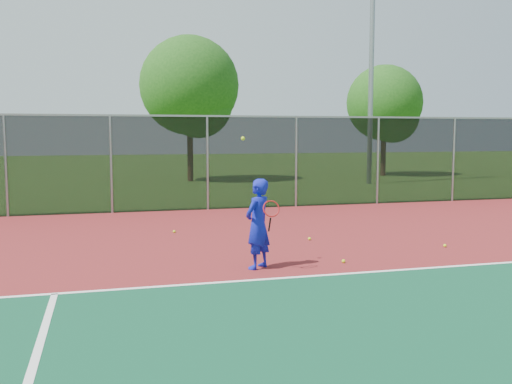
% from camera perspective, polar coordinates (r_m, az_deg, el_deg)
% --- Properties ---
extents(court_apron, '(30.00, 20.00, 0.02)m').
position_cam_1_polar(court_apron, '(10.46, 22.29, -8.22)').
color(court_apron, maroon).
rests_on(court_apron, ground).
extents(fence_back, '(30.00, 0.06, 3.03)m').
position_cam_1_polar(fence_back, '(19.10, 4.03, 3.16)').
color(fence_back, black).
rests_on(fence_back, court_apron).
extents(tennis_player, '(0.71, 0.76, 2.40)m').
position_cam_1_polar(tennis_player, '(10.36, 0.19, -3.19)').
color(tennis_player, '#1219A9').
rests_on(tennis_player, court_apron).
extents(practice_ball_0, '(0.07, 0.07, 0.07)m').
position_cam_1_polar(practice_ball_0, '(11.06, 8.75, -6.85)').
color(practice_ball_0, '#C6E61A').
rests_on(practice_ball_0, court_apron).
extents(practice_ball_3, '(0.07, 0.07, 0.07)m').
position_cam_1_polar(practice_ball_3, '(13.05, 18.37, -5.11)').
color(practice_ball_3, '#C6E61A').
rests_on(practice_ball_3, court_apron).
extents(practice_ball_4, '(0.07, 0.07, 0.07)m').
position_cam_1_polar(practice_ball_4, '(13.24, 5.37, -4.67)').
color(practice_ball_4, '#C6E61A').
rests_on(practice_ball_4, court_apron).
extents(practice_ball_5, '(0.07, 0.07, 0.07)m').
position_cam_1_polar(practice_ball_5, '(14.28, -8.18, -3.93)').
color(practice_ball_5, '#C6E61A').
rests_on(practice_ball_5, court_apron).
extents(floodlight_n, '(0.90, 0.40, 11.92)m').
position_cam_1_polar(floodlight_n, '(28.68, 11.51, 14.35)').
color(floodlight_n, gray).
rests_on(floodlight_n, ground).
extents(tree_back_left, '(5.04, 5.04, 7.40)m').
position_cam_1_polar(tree_back_left, '(29.54, -6.46, 10.09)').
color(tree_back_left, '#352413').
rests_on(tree_back_left, ground).
extents(tree_back_mid, '(4.34, 4.34, 6.38)m').
position_cam_1_polar(tree_back_mid, '(33.97, 12.91, 8.35)').
color(tree_back_mid, '#352413').
rests_on(tree_back_mid, ground).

